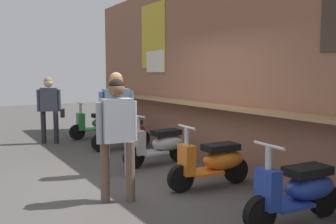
{
  "coord_description": "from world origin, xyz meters",
  "views": [
    {
      "loc": [
        5.15,
        -2.35,
        1.73
      ],
      "look_at": [
        -1.0,
        1.38,
        0.96
      ],
      "focal_mm": 39.15,
      "sensor_mm": 36.0,
      "label": 1
    }
  ],
  "objects_px": {
    "shopper_browsing": "(117,112)",
    "shopper_passing": "(117,127)",
    "scooter_green": "(99,123)",
    "scooter_silver": "(161,144)",
    "scooter_orange": "(214,162)",
    "shopper_with_handbag": "(50,104)",
    "scooter_blue": "(299,190)",
    "scooter_maroon": "(125,132)"
  },
  "relations": [
    {
      "from": "scooter_maroon",
      "to": "shopper_passing",
      "type": "xyz_separation_m",
      "value": [
        3.1,
        -1.52,
        0.63
      ]
    },
    {
      "from": "scooter_silver",
      "to": "shopper_with_handbag",
      "type": "bearing_deg",
      "value": -69.77
    },
    {
      "from": "scooter_maroon",
      "to": "scooter_silver",
      "type": "relative_size",
      "value": 1.0
    },
    {
      "from": "shopper_with_handbag",
      "to": "shopper_passing",
      "type": "xyz_separation_m",
      "value": [
        4.64,
        -0.23,
        0.04
      ]
    },
    {
      "from": "scooter_maroon",
      "to": "scooter_orange",
      "type": "height_order",
      "value": "same"
    },
    {
      "from": "shopper_with_handbag",
      "to": "scooter_maroon",
      "type": "bearing_deg",
      "value": -123.27
    },
    {
      "from": "scooter_orange",
      "to": "shopper_with_handbag",
      "type": "relative_size",
      "value": 0.86
    },
    {
      "from": "scooter_blue",
      "to": "scooter_silver",
      "type": "bearing_deg",
      "value": -85.83
    },
    {
      "from": "scooter_maroon",
      "to": "scooter_silver",
      "type": "height_order",
      "value": "same"
    },
    {
      "from": "shopper_browsing",
      "to": "scooter_blue",
      "type": "bearing_deg",
      "value": 27.04
    },
    {
      "from": "shopper_passing",
      "to": "scooter_green",
      "type": "bearing_deg",
      "value": -14.86
    },
    {
      "from": "scooter_green",
      "to": "scooter_blue",
      "type": "height_order",
      "value": "same"
    },
    {
      "from": "scooter_green",
      "to": "scooter_silver",
      "type": "xyz_separation_m",
      "value": [
        3.31,
        0.0,
        0.0
      ]
    },
    {
      "from": "shopper_browsing",
      "to": "scooter_green",
      "type": "bearing_deg",
      "value": 171.68
    },
    {
      "from": "scooter_orange",
      "to": "shopper_with_handbag",
      "type": "height_order",
      "value": "shopper_with_handbag"
    },
    {
      "from": "scooter_orange",
      "to": "shopper_passing",
      "type": "bearing_deg",
      "value": -1.81
    },
    {
      "from": "scooter_green",
      "to": "shopper_with_handbag",
      "type": "relative_size",
      "value": 0.86
    },
    {
      "from": "scooter_green",
      "to": "shopper_with_handbag",
      "type": "height_order",
      "value": "shopper_with_handbag"
    },
    {
      "from": "shopper_browsing",
      "to": "shopper_passing",
      "type": "xyz_separation_m",
      "value": [
        1.15,
        -0.49,
        -0.07
      ]
    },
    {
      "from": "scooter_maroon",
      "to": "shopper_browsing",
      "type": "xyz_separation_m",
      "value": [
        1.95,
        -1.02,
        0.7
      ]
    },
    {
      "from": "scooter_green",
      "to": "shopper_browsing",
      "type": "distance_m",
      "value": 3.82
    },
    {
      "from": "scooter_silver",
      "to": "shopper_passing",
      "type": "relative_size",
      "value": 0.85
    },
    {
      "from": "scooter_silver",
      "to": "shopper_with_handbag",
      "type": "height_order",
      "value": "shopper_with_handbag"
    },
    {
      "from": "shopper_browsing",
      "to": "shopper_passing",
      "type": "bearing_deg",
      "value": -15.49
    },
    {
      "from": "scooter_blue",
      "to": "shopper_passing",
      "type": "relative_size",
      "value": 0.85
    },
    {
      "from": "scooter_maroon",
      "to": "shopper_with_handbag",
      "type": "height_order",
      "value": "shopper_with_handbag"
    },
    {
      "from": "scooter_silver",
      "to": "shopper_passing",
      "type": "distance_m",
      "value": 2.19
    },
    {
      "from": "shopper_browsing",
      "to": "shopper_passing",
      "type": "relative_size",
      "value": 1.05
    },
    {
      "from": "scooter_green",
      "to": "scooter_maroon",
      "type": "distance_m",
      "value": 1.66
    },
    {
      "from": "scooter_green",
      "to": "scooter_silver",
      "type": "height_order",
      "value": "same"
    },
    {
      "from": "scooter_orange",
      "to": "scooter_blue",
      "type": "height_order",
      "value": "same"
    },
    {
      "from": "scooter_silver",
      "to": "scooter_orange",
      "type": "relative_size",
      "value": 1.0
    },
    {
      "from": "scooter_maroon",
      "to": "scooter_green",
      "type": "bearing_deg",
      "value": -87.57
    },
    {
      "from": "shopper_passing",
      "to": "shopper_browsing",
      "type": "bearing_deg",
      "value": -20.24
    },
    {
      "from": "shopper_with_handbag",
      "to": "scooter_silver",
      "type": "bearing_deg",
      "value": -141.25
    },
    {
      "from": "scooter_orange",
      "to": "scooter_blue",
      "type": "distance_m",
      "value": 1.58
    },
    {
      "from": "scooter_maroon",
      "to": "shopper_browsing",
      "type": "height_order",
      "value": "shopper_browsing"
    },
    {
      "from": "scooter_orange",
      "to": "shopper_with_handbag",
      "type": "bearing_deg",
      "value": -70.76
    },
    {
      "from": "scooter_silver",
      "to": "shopper_passing",
      "type": "xyz_separation_m",
      "value": [
        1.45,
        -1.52,
        0.63
      ]
    },
    {
      "from": "scooter_silver",
      "to": "scooter_green",
      "type": "bearing_deg",
      "value": -91.8
    },
    {
      "from": "scooter_green",
      "to": "scooter_blue",
      "type": "distance_m",
      "value": 6.5
    },
    {
      "from": "scooter_green",
      "to": "shopper_with_handbag",
      "type": "bearing_deg",
      "value": 7.54
    }
  ]
}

